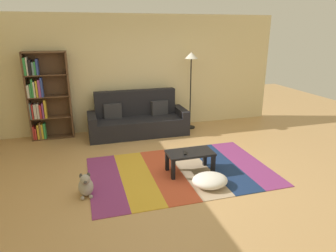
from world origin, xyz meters
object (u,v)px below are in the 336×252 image
(bookshelf, at_px, (43,97))
(tv_remote, at_px, (185,153))
(pouf, at_px, (210,180))
(standing_lamp, at_px, (191,66))
(coffee_table, at_px, (190,156))
(couch, at_px, (138,120))
(dog, at_px, (86,186))

(bookshelf, xyz_separation_m, tv_remote, (2.38, -2.56, -0.55))
(pouf, distance_m, tv_remote, 0.64)
(pouf, relative_size, tv_remote, 3.77)
(standing_lamp, bearing_deg, coffee_table, -110.39)
(coffee_table, xyz_separation_m, tv_remote, (-0.11, -0.04, 0.08))
(bookshelf, relative_size, pouf, 3.39)
(couch, height_order, coffee_table, couch)
(standing_lamp, bearing_deg, tv_remote, -112.31)
(bookshelf, relative_size, dog, 4.82)
(pouf, relative_size, dog, 1.42)
(couch, relative_size, dog, 5.69)
(couch, distance_m, tv_remote, 2.31)
(dog, height_order, tv_remote, tv_remote)
(dog, bearing_deg, pouf, -8.59)
(bookshelf, xyz_separation_m, dog, (0.74, -2.80, -0.78))
(dog, bearing_deg, standing_lamp, 45.04)
(pouf, bearing_deg, bookshelf, 130.20)
(pouf, height_order, standing_lamp, standing_lamp)
(pouf, bearing_deg, couch, 101.92)
(dog, relative_size, standing_lamp, 0.22)
(couch, xyz_separation_m, dog, (-1.27, -2.52, -0.18))
(dog, distance_m, tv_remote, 1.67)
(couch, relative_size, coffee_table, 2.87)
(coffee_table, xyz_separation_m, pouf, (0.13, -0.56, -0.20))
(standing_lamp, height_order, tv_remote, standing_lamp)
(coffee_table, bearing_deg, tv_remote, -159.82)
(standing_lamp, bearing_deg, dog, -134.96)
(couch, relative_size, tv_remote, 15.07)
(coffee_table, xyz_separation_m, standing_lamp, (0.86, 2.33, 1.23))
(couch, xyz_separation_m, tv_remote, (0.36, -2.28, 0.05))
(bookshelf, bearing_deg, dog, -75.14)
(standing_lamp, xyz_separation_m, tv_remote, (-0.97, -2.36, -1.15))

